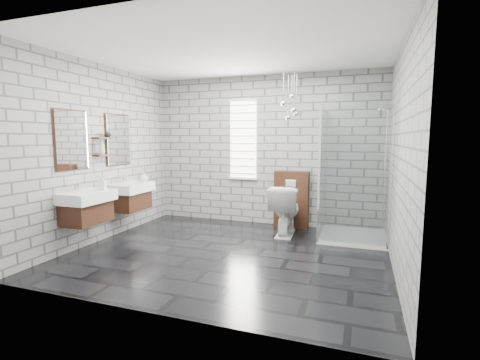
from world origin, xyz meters
The scene contains 20 objects.
floor centered at (0.00, 0.00, -0.01)m, with size 4.20×3.60×0.02m, color black.
ceiling centered at (0.00, 0.00, 2.71)m, with size 4.20×3.60×0.02m, color white.
wall_back centered at (0.00, 1.81, 1.35)m, with size 4.20×0.02×2.70m, color gray.
wall_front centered at (0.00, -1.81, 1.35)m, with size 4.20×0.02×2.70m, color gray.
wall_left centered at (-2.11, 0.00, 1.35)m, with size 0.02×3.60×2.70m, color gray.
wall_right centered at (2.11, 0.00, 1.35)m, with size 0.02×3.60×2.70m, color gray.
vanity_left centered at (-1.91, -0.59, 0.76)m, with size 0.47×0.70×1.57m.
vanity_right centered at (-1.91, 0.38, 0.76)m, with size 0.47×0.70×1.57m.
shelf_lower centered at (-2.03, -0.05, 1.32)m, with size 0.14×0.30×0.03m, color #3B1F12.
shelf_upper centered at (-2.03, -0.05, 1.58)m, with size 0.14×0.30×0.03m, color #3B1F12.
window centered at (-0.40, 1.78, 1.55)m, with size 0.56×0.05×1.48m.
cistern_panel centered at (0.54, 1.70, 0.50)m, with size 0.60×0.20×1.00m, color #3B1F12.
flush_plate centered at (0.54, 1.60, 0.80)m, with size 0.18×0.01×0.12m, color silver.
shower_enclosure centered at (1.50, 1.18, 0.50)m, with size 1.00×1.00×2.03m.
pendant_cluster centered at (0.56, 1.38, 2.08)m, with size 0.28×0.23×0.83m.
toilet centered at (0.54, 1.18, 0.41)m, with size 0.46×0.80×0.82m, color white.
soap_bottle_a centered at (-1.79, -0.37, 0.95)m, with size 0.09×0.09×0.20m, color #B2B2B2.
soap_bottle_b centered at (-1.75, 0.59, 0.93)m, with size 0.13×0.13×0.16m, color #B2B2B2.
soap_bottle_c centered at (-2.02, -0.08, 1.44)m, with size 0.08×0.08×0.21m, color #B2B2B2.
vase centered at (-2.02, 0.07, 1.65)m, with size 0.10×0.10×0.10m, color #B2B2B2.
Camera 1 is at (1.70, -4.34, 1.58)m, focal length 26.00 mm.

